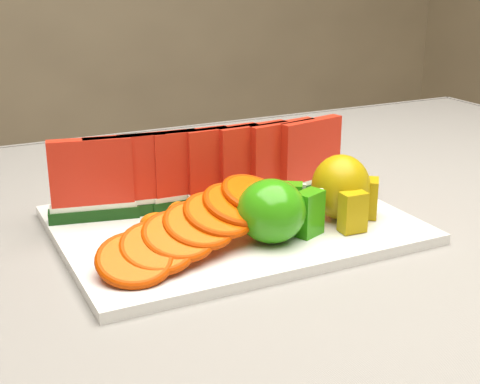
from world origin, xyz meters
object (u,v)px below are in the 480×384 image
object	(u,v)px
apple_cluster	(276,211)
side_plate	(244,151)
platter	(232,224)
pear_cluster	(343,189)

from	to	relation	value
apple_cluster	side_plate	size ratio (longest dim) A/B	0.53
platter	apple_cluster	bearing A→B (deg)	-74.99
apple_cluster	side_plate	bearing A→B (deg)	68.72
platter	apple_cluster	distance (m)	0.08
apple_cluster	side_plate	xyz separation A→B (m)	(0.14, 0.36, -0.04)
platter	pear_cluster	size ratio (longest dim) A/B	4.23
apple_cluster	pear_cluster	distance (m)	0.10
platter	pear_cluster	distance (m)	0.14
apple_cluster	pear_cluster	world-z (taller)	pear_cluster
platter	apple_cluster	xyz separation A→B (m)	(0.02, -0.07, 0.04)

